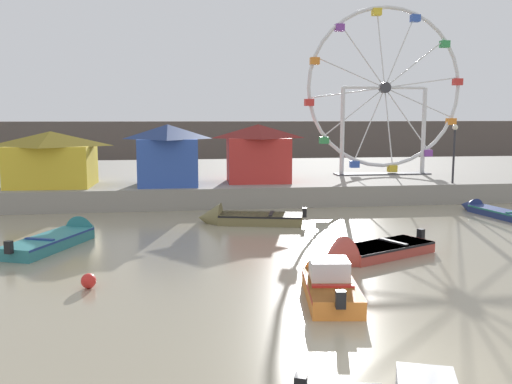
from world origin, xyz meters
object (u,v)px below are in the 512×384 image
motorboat_navy_blue (492,211)px  carnival_booth_blue_tent (168,154)px  carnival_booth_yellow_awning (51,158)px  motorboat_orange_hull (328,281)px  promenade_lamp_far (454,144)px  carnival_booth_red_striped (258,152)px  mooring_buoy_orange (89,281)px  motorboat_olive_wood (240,218)px  motorboat_faded_red (363,253)px  motorboat_teal_painted (64,237)px  ferris_wheel_white_frame (385,91)px

motorboat_navy_blue → carnival_booth_blue_tent: 17.45m
motorboat_navy_blue → carnival_booth_yellow_awning: size_ratio=1.19×
motorboat_orange_hull → carnival_booth_blue_tent: (-4.65, 16.80, 2.57)m
motorboat_orange_hull → promenade_lamp_far: 19.41m
carnival_booth_red_striped → mooring_buoy_orange: (-7.38, -16.15, -2.66)m
motorboat_olive_wood → carnival_booth_blue_tent: 7.51m
motorboat_orange_hull → carnival_booth_yellow_awning: (-10.99, 17.02, 2.38)m
mooring_buoy_orange → motorboat_navy_blue: bearing=27.8°
carnival_booth_yellow_awning → carnival_booth_red_striped: bearing=4.4°
motorboat_orange_hull → motorboat_navy_blue: motorboat_orange_hull is taller
motorboat_olive_wood → promenade_lamp_far: size_ratio=1.52×
motorboat_faded_red → motorboat_teal_painted: 11.65m
ferris_wheel_white_frame → motorboat_orange_hull: bearing=-114.5°
carnival_booth_blue_tent → promenade_lamp_far: (16.26, -1.54, 0.49)m
motorboat_olive_wood → motorboat_navy_blue: (12.89, 0.39, -0.04)m
motorboat_navy_blue → motorboat_faded_red: bearing=120.8°
motorboat_navy_blue → carnival_booth_red_striped: carnival_booth_red_striped is taller
motorboat_orange_hull → motorboat_navy_blue: 15.97m
mooring_buoy_orange → promenade_lamp_far: bearing=37.2°
motorboat_olive_wood → mooring_buoy_orange: motorboat_olive_wood is taller
ferris_wheel_white_frame → mooring_buoy_orange: bearing=-130.0°
motorboat_teal_painted → motorboat_olive_wood: size_ratio=1.07×
carnival_booth_yellow_awning → ferris_wheel_white_frame: bearing=12.3°
motorboat_teal_painted → motorboat_navy_blue: bearing=-57.8°
motorboat_orange_hull → carnival_booth_red_striped: (0.56, 17.44, 2.56)m
carnival_booth_yellow_awning → carnival_booth_blue_tent: bearing=0.3°
motorboat_navy_blue → carnival_booth_yellow_awning: bearing=66.7°
motorboat_faded_red → motorboat_navy_blue: 12.07m
motorboat_teal_painted → mooring_buoy_orange: 6.52m
motorboat_orange_hull → motorboat_olive_wood: 10.69m
ferris_wheel_white_frame → carnival_booth_blue_tent: bearing=-164.8°
motorboat_teal_painted → motorboat_navy_blue: motorboat_teal_painted is taller
motorboat_olive_wood → promenade_lamp_far: (12.91, 4.65, 3.13)m
motorboat_olive_wood → motorboat_navy_blue: bearing=-164.1°
motorboat_orange_hull → motorboat_teal_painted: motorboat_orange_hull is taller
motorboat_faded_red → carnival_booth_blue_tent: 15.31m
motorboat_faded_red → motorboat_orange_hull: bearing=30.5°
motorboat_orange_hull → carnival_booth_blue_tent: size_ratio=1.18×
motorboat_olive_wood → carnival_booth_blue_tent: carnival_booth_blue_tent is taller
carnival_booth_red_striped → carnival_booth_yellow_awning: bearing=-175.8°
carnival_booth_yellow_awning → motorboat_navy_blue: bearing=-12.6°
motorboat_navy_blue → promenade_lamp_far: size_ratio=1.75×
ferris_wheel_white_frame → motorboat_teal_painted: bearing=-144.1°
motorboat_faded_red → ferris_wheel_white_frame: size_ratio=0.46×
motorboat_faded_red → motorboat_navy_blue: motorboat_faded_red is taller
carnival_booth_yellow_awning → promenade_lamp_far: bearing=-2.2°
motorboat_orange_hull → motorboat_olive_wood: size_ratio=0.87×
motorboat_navy_blue → mooring_buoy_orange: size_ratio=13.46×
carnival_booth_red_striped → motorboat_teal_painted: bearing=-130.9°
carnival_booth_red_striped → promenade_lamp_far: same height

